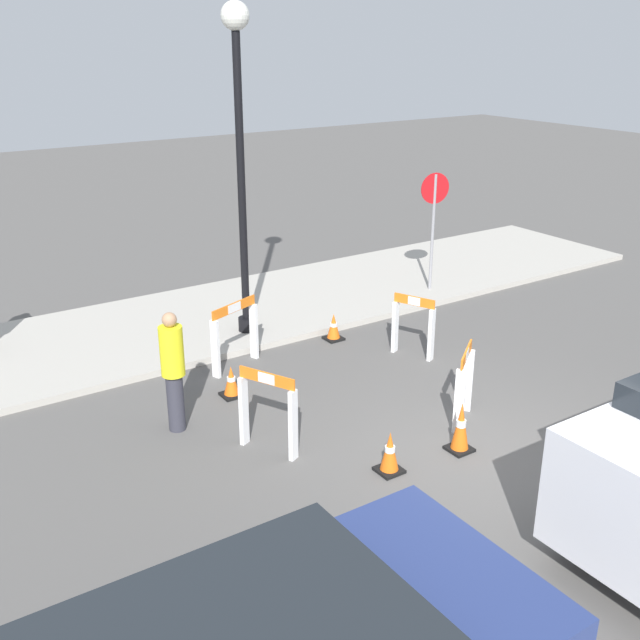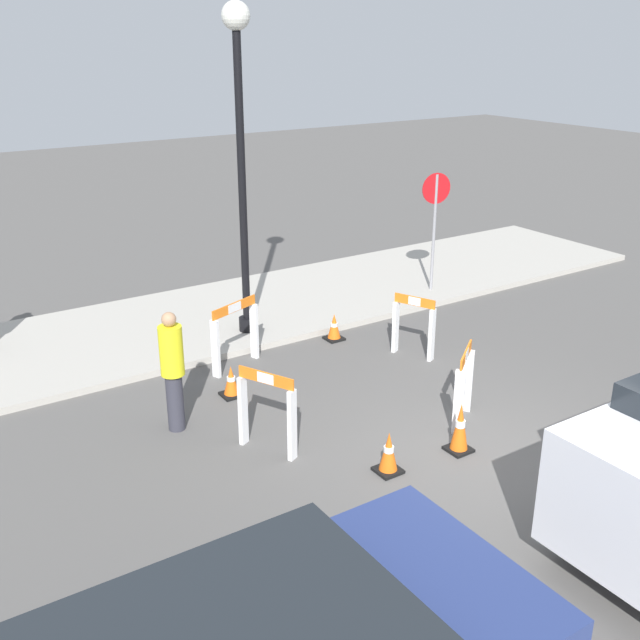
# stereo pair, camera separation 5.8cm
# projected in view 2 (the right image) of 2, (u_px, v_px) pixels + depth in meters

# --- Properties ---
(ground_plane) EXTENTS (60.00, 60.00, 0.00)m
(ground_plane) POSITION_uv_depth(u_px,v_px,m) (485.00, 459.00, 9.30)
(ground_plane) COLOR #565451
(sidewalk_slab) EXTENTS (18.00, 3.44, 0.11)m
(sidewalk_slab) POSITION_uv_depth(u_px,v_px,m) (248.00, 310.00, 14.13)
(sidewalk_slab) COLOR #ADA89E
(sidewalk_slab) RESTS_ON ground_plane
(streetlamp_post) EXTENTS (0.44, 0.44, 5.30)m
(streetlamp_post) POSITION_uv_depth(u_px,v_px,m) (240.00, 130.00, 11.80)
(streetlamp_post) COLOR black
(streetlamp_post) RESTS_ON sidewalk_slab
(stop_sign) EXTENTS (0.59, 0.15, 2.34)m
(stop_sign) POSITION_uv_depth(u_px,v_px,m) (435.00, 213.00, 14.54)
(stop_sign) COLOR gray
(stop_sign) RESTS_ON sidewalk_slab
(barricade_0) EXTENTS (0.47, 0.79, 1.10)m
(barricade_0) POSITION_uv_depth(u_px,v_px,m) (267.00, 410.00, 9.28)
(barricade_0) COLOR white
(barricade_0) RESTS_ON ground_plane
(barricade_1) EXTENTS (0.68, 0.55, 1.07)m
(barricade_1) POSITION_uv_depth(u_px,v_px,m) (464.00, 384.00, 10.00)
(barricade_1) COLOR white
(barricade_1) RESTS_ON ground_plane
(barricade_2) EXTENTS (0.40, 0.71, 1.03)m
(barricade_2) POSITION_uv_depth(u_px,v_px,m) (414.00, 325.00, 12.08)
(barricade_2) COLOR white
(barricade_2) RESTS_ON ground_plane
(barricade_3) EXTENTS (0.95, 0.47, 1.08)m
(barricade_3) POSITION_uv_depth(u_px,v_px,m) (235.00, 332.00, 11.65)
(barricade_3) COLOR white
(barricade_3) RESTS_ON ground_plane
(traffic_cone_0) EXTENTS (0.30, 0.30, 0.47)m
(traffic_cone_0) POSITION_uv_depth(u_px,v_px,m) (231.00, 382.00, 10.85)
(traffic_cone_0) COLOR black
(traffic_cone_0) RESTS_ON ground_plane
(traffic_cone_1) EXTENTS (0.30, 0.30, 0.67)m
(traffic_cone_1) POSITION_uv_depth(u_px,v_px,m) (460.00, 428.00, 9.38)
(traffic_cone_1) COLOR black
(traffic_cone_1) RESTS_ON ground_plane
(traffic_cone_2) EXTENTS (0.30, 0.30, 0.54)m
(traffic_cone_2) POSITION_uv_depth(u_px,v_px,m) (389.00, 453.00, 8.95)
(traffic_cone_2) COLOR black
(traffic_cone_2) RESTS_ON ground_plane
(traffic_cone_3) EXTENTS (0.30, 0.30, 0.47)m
(traffic_cone_3) POSITION_uv_depth(u_px,v_px,m) (334.00, 327.00, 12.84)
(traffic_cone_3) COLOR black
(traffic_cone_3) RESTS_ON ground_plane
(person_worker) EXTENTS (0.35, 0.35, 1.67)m
(person_worker) POSITION_uv_depth(u_px,v_px,m) (173.00, 367.00, 9.70)
(person_worker) COLOR #33333D
(person_worker) RESTS_ON ground_plane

